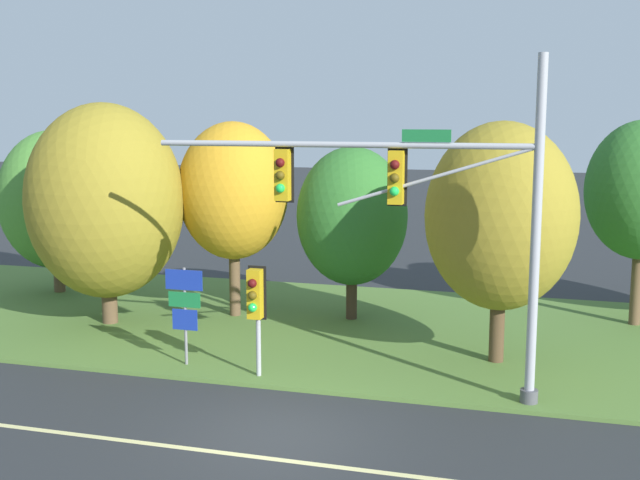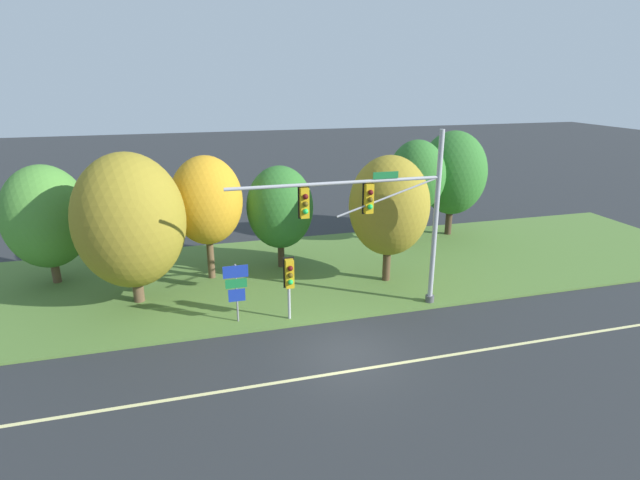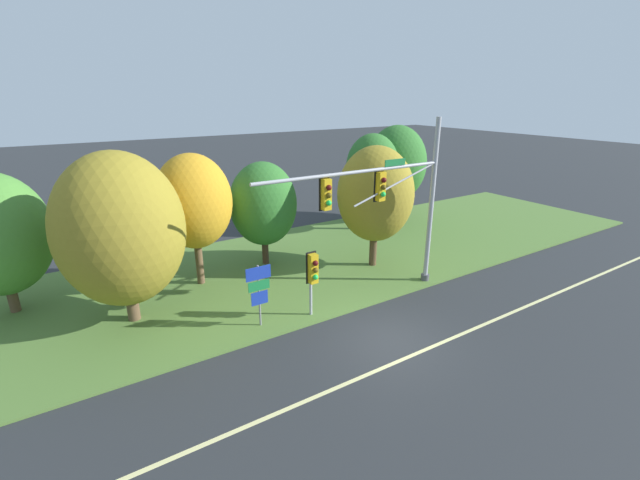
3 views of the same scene
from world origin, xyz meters
The scene contains 12 objects.
ground_plane centered at (0.00, 0.00, 0.00)m, with size 160.00×160.00×0.00m, color #282B2D.
lane_stripe centered at (0.00, -1.20, 0.00)m, with size 36.00×0.16×0.01m, color beige.
grass_verge centered at (0.00, 8.25, 0.05)m, with size 48.00×11.50×0.10m, color #517533.
traffic_signal_mast centered at (2.45, 3.05, 4.60)m, with size 9.18×0.49×7.76m.
pedestrian_signal_near_kerb centered at (-1.62, 2.97, 2.09)m, with size 0.46×0.55×2.80m.
route_sign_post centered at (-3.76, 3.46, 1.74)m, with size 1.03×0.08×2.57m.
tree_left_of_mast centered at (-7.90, 6.69, 3.92)m, with size 4.79×4.79×6.82m.
tree_behind_signpost centered at (-4.49, 8.67, 4.14)m, with size 3.51×3.51×6.25m.
tree_mid_verge centered at (-0.75, 9.26, 3.39)m, with size 3.48×3.48×5.48m.
tree_tall_centre centered at (3.99, 5.99, 3.95)m, with size 3.91×3.91×6.31m.
tree_right_far centered at (7.88, 11.02, 4.27)m, with size 3.40×3.40×6.31m.
tree_furthest_back centered at (10.89, 12.07, 4.10)m, with size 4.20×4.20×6.65m.
Camera 3 is at (-9.82, -10.40, 8.90)m, focal length 24.00 mm.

